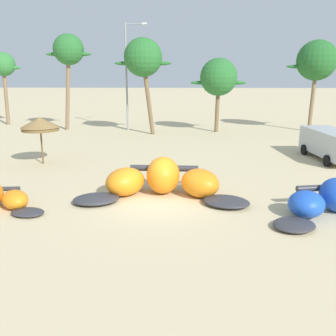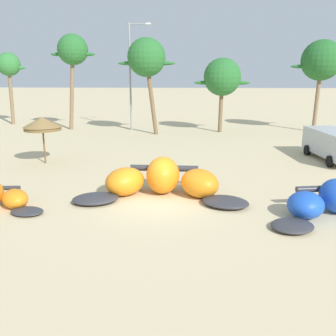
{
  "view_description": "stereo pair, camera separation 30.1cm",
  "coord_description": "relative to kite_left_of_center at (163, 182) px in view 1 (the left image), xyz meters",
  "views": [
    {
      "loc": [
        1.01,
        -14.54,
        5.27
      ],
      "look_at": [
        0.39,
        2.0,
        1.0
      ],
      "focal_mm": 39.16,
      "sensor_mm": 36.0,
      "label": 1
    },
    {
      "loc": [
        1.31,
        -14.53,
        5.27
      ],
      "look_at": [
        0.39,
        2.0,
        1.0
      ],
      "focal_mm": 39.16,
      "sensor_mm": 36.0,
      "label": 2
    }
  ],
  "objects": [
    {
      "name": "lamppost_west_center",
      "position": [
        -4.19,
        19.49,
        4.83
      ],
      "size": [
        2.09,
        0.24,
        9.78
      ],
      "color": "gray",
      "rests_on": "ground"
    },
    {
      "name": "palm_left",
      "position": [
        -9.69,
        19.51,
        6.65
      ],
      "size": [
        4.23,
        2.82,
        8.86
      ],
      "color": "#7F6647",
      "rests_on": "ground"
    },
    {
      "name": "palm_leftmost",
      "position": [
        -17.59,
        22.94,
        5.41
      ],
      "size": [
        3.61,
        2.41,
        7.43
      ],
      "color": "#7F6647",
      "rests_on": "ground"
    },
    {
      "name": "ground_plane",
      "position": [
        -0.19,
        -0.96,
        -0.63
      ],
      "size": [
        260.0,
        260.0,
        0.0
      ],
      "primitive_type": "plane",
      "color": "beige"
    },
    {
      "name": "kite_left_of_center",
      "position": [
        0.0,
        0.0,
        0.0
      ],
      "size": [
        7.77,
        3.62,
        1.66
      ],
      "color": "#333338",
      "rests_on": "ground"
    },
    {
      "name": "palm_center_left",
      "position": [
        4.13,
        18.67,
        4.3
      ],
      "size": [
        5.05,
        3.36,
        6.67
      ],
      "color": "brown",
      "rests_on": "ground"
    },
    {
      "name": "beach_umbrella_near_van",
      "position": [
        -7.51,
        5.68,
        1.77
      ],
      "size": [
        2.26,
        2.26,
        2.8
      ],
      "color": "brown",
      "rests_on": "ground"
    },
    {
      "name": "palm_center_right",
      "position": [
        12.99,
        19.4,
        5.75
      ],
      "size": [
        5.41,
        3.6,
        8.25
      ],
      "color": "#7F6647",
      "rests_on": "ground"
    },
    {
      "name": "palm_left_of_gap",
      "position": [
        -2.54,
        17.15,
        5.92
      ],
      "size": [
        4.96,
        3.3,
        8.29
      ],
      "color": "brown",
      "rests_on": "ground"
    },
    {
      "name": "parked_van",
      "position": [
        10.18,
        7.48,
        0.46
      ],
      "size": [
        2.55,
        5.39,
        1.84
      ],
      "color": "#B2B7BC",
      "rests_on": "ground"
    }
  ]
}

